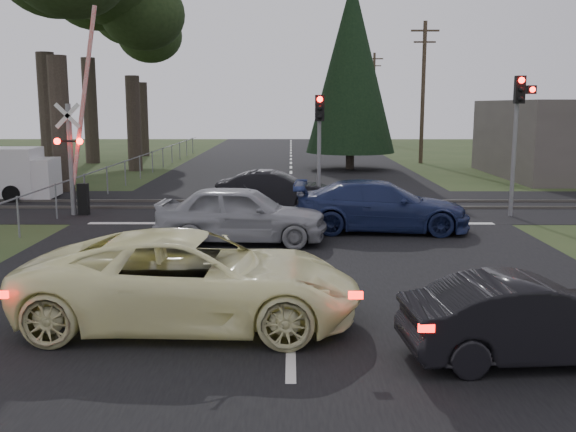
{
  "coord_description": "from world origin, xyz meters",
  "views": [
    {
      "loc": [
        -0.0,
        -12.0,
        3.75
      ],
      "look_at": [
        -0.06,
        2.15,
        1.3
      ],
      "focal_mm": 40.0,
      "sensor_mm": 36.0,
      "label": 1
    }
  ],
  "objects_px": {
    "dark_hatchback": "(533,320)",
    "dark_car_far": "(274,190)",
    "cream_coupe": "(192,279)",
    "utility_pole_mid": "(423,90)",
    "traffic_signal_center": "(319,132)",
    "crossing_signal": "(77,156)",
    "blue_sedan": "(381,206)",
    "traffic_signal_right": "(519,118)",
    "utility_pole_far": "(374,95)",
    "silver_car": "(242,214)"
  },
  "relations": [
    {
      "from": "traffic_signal_right",
      "to": "cream_coupe",
      "type": "height_order",
      "value": "traffic_signal_right"
    },
    {
      "from": "silver_car",
      "to": "crossing_signal",
      "type": "bearing_deg",
      "value": 56.98
    },
    {
      "from": "crossing_signal",
      "to": "utility_pole_mid",
      "type": "height_order",
      "value": "utility_pole_mid"
    },
    {
      "from": "crossing_signal",
      "to": "dark_car_far",
      "type": "bearing_deg",
      "value": 12.6
    },
    {
      "from": "traffic_signal_center",
      "to": "dark_car_far",
      "type": "height_order",
      "value": "traffic_signal_center"
    },
    {
      "from": "utility_pole_far",
      "to": "cream_coupe",
      "type": "xyz_separation_m",
      "value": [
        -10.2,
        -56.37,
        -3.92
      ]
    },
    {
      "from": "silver_car",
      "to": "traffic_signal_right",
      "type": "bearing_deg",
      "value": -61.36
    },
    {
      "from": "traffic_signal_center",
      "to": "cream_coupe",
      "type": "relative_size",
      "value": 0.71
    },
    {
      "from": "silver_car",
      "to": "blue_sedan",
      "type": "height_order",
      "value": "silver_car"
    },
    {
      "from": "blue_sedan",
      "to": "traffic_signal_center",
      "type": "bearing_deg",
      "value": 28.5
    },
    {
      "from": "traffic_signal_right",
      "to": "cream_coupe",
      "type": "distance_m",
      "value": 14.47
    },
    {
      "from": "dark_hatchback",
      "to": "silver_car",
      "type": "bearing_deg",
      "value": 25.62
    },
    {
      "from": "traffic_signal_right",
      "to": "traffic_signal_center",
      "type": "relative_size",
      "value": 1.15
    },
    {
      "from": "traffic_signal_center",
      "to": "utility_pole_far",
      "type": "relative_size",
      "value": 0.46
    },
    {
      "from": "utility_pole_mid",
      "to": "cream_coupe",
      "type": "bearing_deg",
      "value": -108.01
    },
    {
      "from": "dark_car_far",
      "to": "utility_pole_far",
      "type": "bearing_deg",
      "value": -7.93
    },
    {
      "from": "utility_pole_far",
      "to": "traffic_signal_center",
      "type": "bearing_deg",
      "value": -99.6
    },
    {
      "from": "crossing_signal",
      "to": "traffic_signal_right",
      "type": "bearing_deg",
      "value": -1.21
    },
    {
      "from": "dark_car_far",
      "to": "utility_pole_mid",
      "type": "bearing_deg",
      "value": -22.11
    },
    {
      "from": "utility_pole_far",
      "to": "crossing_signal",
      "type": "bearing_deg",
      "value": -109.23
    },
    {
      "from": "dark_hatchback",
      "to": "dark_car_far",
      "type": "bearing_deg",
      "value": 11.37
    },
    {
      "from": "crossing_signal",
      "to": "utility_pole_mid",
      "type": "distance_m",
      "value": 25.78
    },
    {
      "from": "dark_car_far",
      "to": "silver_car",
      "type": "bearing_deg",
      "value": 176.75
    },
    {
      "from": "utility_pole_mid",
      "to": "dark_car_far",
      "type": "xyz_separation_m",
      "value": [
        -9.12,
        -18.73,
        -4.04
      ]
    },
    {
      "from": "traffic_signal_center",
      "to": "dark_car_far",
      "type": "relative_size",
      "value": 0.99
    },
    {
      "from": "cream_coupe",
      "to": "dark_hatchback",
      "type": "distance_m",
      "value": 5.5
    },
    {
      "from": "crossing_signal",
      "to": "utility_pole_far",
      "type": "xyz_separation_m",
      "value": [
        15.77,
        45.21,
        2.67
      ]
    },
    {
      "from": "crossing_signal",
      "to": "blue_sedan",
      "type": "bearing_deg",
      "value": -15.65
    },
    {
      "from": "traffic_signal_right",
      "to": "utility_pole_far",
      "type": "distance_m",
      "value": 45.56
    },
    {
      "from": "dark_car_far",
      "to": "blue_sedan",
      "type": "bearing_deg",
      "value": -138.38
    },
    {
      "from": "blue_sedan",
      "to": "utility_pole_mid",
      "type": "bearing_deg",
      "value": -10.43
    },
    {
      "from": "utility_pole_far",
      "to": "traffic_signal_right",
      "type": "bearing_deg",
      "value": -91.2
    },
    {
      "from": "crossing_signal",
      "to": "dark_car_far",
      "type": "xyz_separation_m",
      "value": [
        6.66,
        1.49,
        -1.37
      ]
    },
    {
      "from": "silver_car",
      "to": "dark_car_far",
      "type": "bearing_deg",
      "value": -3.3
    },
    {
      "from": "traffic_signal_center",
      "to": "utility_pole_mid",
      "type": "bearing_deg",
      "value": 68.79
    },
    {
      "from": "cream_coupe",
      "to": "silver_car",
      "type": "distance_m",
      "value": 6.73
    },
    {
      "from": "utility_pole_far",
      "to": "blue_sedan",
      "type": "distance_m",
      "value": 48.52
    },
    {
      "from": "dark_car_far",
      "to": "dark_hatchback",
      "type": "bearing_deg",
      "value": -159.76
    },
    {
      "from": "traffic_signal_center",
      "to": "dark_hatchback",
      "type": "relative_size",
      "value": 1.07
    },
    {
      "from": "crossing_signal",
      "to": "traffic_signal_right",
      "type": "distance_m",
      "value": 14.88
    },
    {
      "from": "dark_hatchback",
      "to": "traffic_signal_center",
      "type": "bearing_deg",
      "value": 5.65
    },
    {
      "from": "silver_car",
      "to": "utility_pole_mid",
      "type": "bearing_deg",
      "value": -17.99
    },
    {
      "from": "dark_hatchback",
      "to": "utility_pole_mid",
      "type": "bearing_deg",
      "value": -13.54
    },
    {
      "from": "dark_car_far",
      "to": "traffic_signal_right",
      "type": "bearing_deg",
      "value": -98.59
    },
    {
      "from": "dark_hatchback",
      "to": "cream_coupe",
      "type": "bearing_deg",
      "value": 68.23
    },
    {
      "from": "crossing_signal",
      "to": "traffic_signal_center",
      "type": "bearing_deg",
      "value": 6.15
    },
    {
      "from": "dark_hatchback",
      "to": "silver_car",
      "type": "xyz_separation_m",
      "value": [
        -4.92,
        8.31,
        0.17
      ]
    },
    {
      "from": "traffic_signal_right",
      "to": "dark_car_far",
      "type": "relative_size",
      "value": 1.13
    },
    {
      "from": "traffic_signal_right",
      "to": "utility_pole_far",
      "type": "xyz_separation_m",
      "value": [
        0.95,
        45.53,
        1.41
      ]
    },
    {
      "from": "crossing_signal",
      "to": "dark_hatchback",
      "type": "xyz_separation_m",
      "value": [
        10.84,
        -12.74,
        -1.43
      ]
    }
  ]
}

